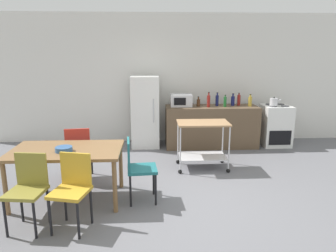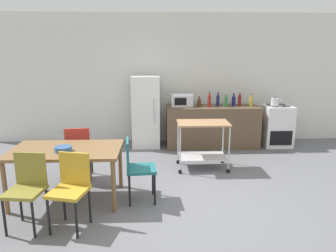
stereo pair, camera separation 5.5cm
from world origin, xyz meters
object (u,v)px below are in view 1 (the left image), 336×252
object	(u,v)px
chair_mustard	(72,186)
bottle_olive_oil	(209,101)
refrigerator	(145,112)
fruit_bowl	(64,149)
dining_table	(67,155)
chair_red	(79,150)
kettle	(274,102)
microwave	(181,100)
bottle_wine	(239,100)
bottle_sesame_oil	(225,102)
chair_teal	(137,166)
bottle_soda	(233,101)
bottle_sparkling_water	(250,101)
stove_oven	(275,125)
bottle_vinegar	(217,100)
kitchen_cart	(203,137)
bottle_hot_sauce	(198,102)
chair_olive	(28,186)

from	to	relation	value
chair_mustard	bottle_olive_oil	world-z (taller)	bottle_olive_oil
refrigerator	fruit_bowl	bearing A→B (deg)	-110.81
dining_table	chair_red	xyz separation A→B (m)	(-0.00, 0.71, -0.15)
chair_red	kettle	bearing A→B (deg)	-162.67
microwave	bottle_olive_oil	xyz separation A→B (m)	(0.58, -0.15, 0.00)
chair_red	bottle_wine	distance (m)	3.66
chair_mustard	bottle_sesame_oil	world-z (taller)	bottle_sesame_oil
chair_teal	kettle	world-z (taller)	kettle
bottle_soda	chair_red	bearing A→B (deg)	-147.74
bottle_soda	bottle_sparkling_water	bearing A→B (deg)	-18.69
refrigerator	bottle_sesame_oil	bearing A→B (deg)	-5.93
bottle_sesame_oil	microwave	bearing A→B (deg)	171.80
stove_oven	bottle_wine	xyz separation A→B (m)	(-0.84, 0.08, 0.57)
bottle_vinegar	bottle_soda	xyz separation A→B (m)	(0.35, 0.01, -0.01)
bottle_olive_oil	bottle_soda	size ratio (longest dim) A/B	1.19
refrigerator	bottle_sesame_oil	world-z (taller)	refrigerator
chair_mustard	chair_red	distance (m)	1.46
chair_red	bottle_vinegar	size ratio (longest dim) A/B	3.02
kitchen_cart	bottle_hot_sauce	world-z (taller)	bottle_hot_sauce
refrigerator	bottle_vinegar	world-z (taller)	refrigerator
kitchen_cart	bottle_vinegar	bearing A→B (deg)	69.51
microwave	bottle_hot_sauce	size ratio (longest dim) A/B	2.14
bottle_vinegar	fruit_bowl	world-z (taller)	bottle_vinegar
microwave	kettle	xyz separation A→B (m)	(2.00, -0.14, -0.03)
microwave	bottle_wine	xyz separation A→B (m)	(1.28, 0.04, -0.01)
stove_oven	bottle_hot_sauce	world-z (taller)	bottle_hot_sauce
stove_oven	bottle_olive_oil	size ratio (longest dim) A/B	2.86
chair_teal	bottle_soda	distance (m)	3.35
bottle_hot_sauce	bottle_vinegar	bearing A→B (deg)	7.19
chair_olive	bottle_soda	size ratio (longest dim) A/B	3.29
bottle_hot_sauce	kettle	size ratio (longest dim) A/B	0.90
bottle_wine	bottle_hot_sauce	bearing A→B (deg)	-175.09
dining_table	refrigerator	xyz separation A→B (m)	(1.03, 2.60, 0.10)
chair_olive	bottle_wine	size ratio (longest dim) A/B	3.20
bottle_sesame_oil	bottle_wine	distance (m)	0.39
chair_mustard	refrigerator	world-z (taller)	refrigerator
stove_oven	kitchen_cart	bearing A→B (deg)	-143.68
stove_oven	chair_olive	bearing A→B (deg)	-142.52
kitchen_cart	kettle	xyz separation A→B (m)	(1.74, 1.27, 0.43)
bottle_olive_oil	bottle_vinegar	size ratio (longest dim) A/B	1.09
refrigerator	microwave	world-z (taller)	refrigerator
microwave	bottle_sesame_oil	size ratio (longest dim) A/B	1.78
chair_mustard	bottle_sesame_oil	xyz separation A→B (m)	(2.50, 3.14, 0.49)
bottle_wine	chair_red	bearing A→B (deg)	-148.66
microwave	bottle_wine	size ratio (longest dim) A/B	1.66
refrigerator	microwave	size ratio (longest dim) A/B	3.37
dining_table	bottle_soda	bearing A→B (deg)	41.18
chair_olive	fruit_bowl	size ratio (longest dim) A/B	3.95
chair_olive	bottle_hot_sauce	distance (m)	4.08
stove_oven	refrigerator	size ratio (longest dim) A/B	0.59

